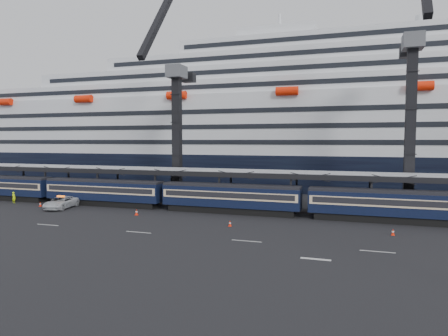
# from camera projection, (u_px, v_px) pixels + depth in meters

# --- Properties ---
(ground) EXTENTS (260.00, 260.00, 0.00)m
(ground) POSITION_uv_depth(u_px,v_px,m) (275.00, 233.00, 42.27)
(ground) COLOR black
(ground) RESTS_ON ground
(lane_markings) EXTENTS (111.00, 4.27, 0.02)m
(lane_markings) POSITION_uv_depth(u_px,v_px,m) (356.00, 253.00, 34.79)
(lane_markings) COLOR beige
(lane_markings) RESTS_ON ground
(train) EXTENTS (133.05, 3.00, 4.05)m
(train) POSITION_uv_depth(u_px,v_px,m) (254.00, 198.00, 53.04)
(train) COLOR black
(train) RESTS_ON ground
(canopy) EXTENTS (130.00, 6.25, 5.53)m
(canopy) POSITION_uv_depth(u_px,v_px,m) (294.00, 174.00, 55.18)
(canopy) COLOR #93959A
(canopy) RESTS_ON ground
(cruise_ship) EXTENTS (214.09, 28.84, 34.00)m
(cruise_ship) POSITION_uv_depth(u_px,v_px,m) (311.00, 129.00, 85.36)
(cruise_ship) COLOR black
(cruise_ship) RESTS_ON ground
(crane_dark_near) EXTENTS (4.50, 17.75, 35.08)m
(crane_dark_near) POSITION_uv_depth(u_px,v_px,m) (176.00, 128.00, 65.26)
(crane_dark_near) COLOR #52555A
(crane_dark_near) RESTS_ON ground
(crane_dark_mid) EXTENTS (4.50, 18.24, 39.64)m
(crane_dark_mid) POSITION_uv_depth(u_px,v_px,m) (411.00, 114.00, 53.37)
(crane_dark_mid) COLOR #52555A
(crane_dark_mid) RESTS_ON ground
(pickup_truck) EXTENTS (3.82, 6.55, 1.71)m
(pickup_truck) POSITION_uv_depth(u_px,v_px,m) (61.00, 203.00, 57.74)
(pickup_truck) COLOR silver
(pickup_truck) RESTS_ON ground
(worker) EXTENTS (0.67, 0.46, 1.79)m
(worker) POSITION_uv_depth(u_px,v_px,m) (14.00, 197.00, 62.58)
(worker) COLOR #D3FF0D
(worker) RESTS_ON ground
(traffic_cone_b) EXTENTS (0.35, 0.35, 0.71)m
(traffic_cone_b) POSITION_uv_depth(u_px,v_px,m) (40.00, 204.00, 59.59)
(traffic_cone_b) COLOR #FF2408
(traffic_cone_b) RESTS_ON ground
(traffic_cone_c) EXTENTS (0.42, 0.42, 0.84)m
(traffic_cone_c) POSITION_uv_depth(u_px,v_px,m) (137.00, 212.00, 52.63)
(traffic_cone_c) COLOR #FF2408
(traffic_cone_c) RESTS_ON ground
(traffic_cone_d) EXTENTS (0.35, 0.35, 0.70)m
(traffic_cone_d) POSITION_uv_depth(u_px,v_px,m) (230.00, 223.00, 45.80)
(traffic_cone_d) COLOR #FF2408
(traffic_cone_d) RESTS_ON ground
(traffic_cone_e) EXTENTS (0.36, 0.36, 0.72)m
(traffic_cone_e) POSITION_uv_depth(u_px,v_px,m) (393.00, 232.00, 41.47)
(traffic_cone_e) COLOR #FF2408
(traffic_cone_e) RESTS_ON ground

